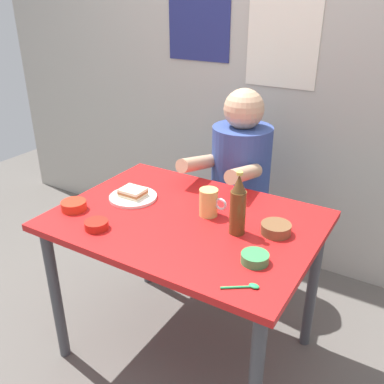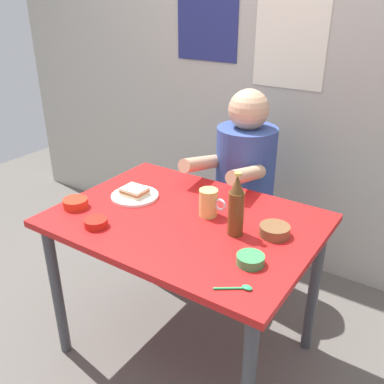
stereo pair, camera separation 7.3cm
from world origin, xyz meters
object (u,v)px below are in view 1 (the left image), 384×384
at_px(person_seated, 240,164).
at_px(dip_bowl_green, 255,258).
at_px(plate_orange, 133,197).
at_px(stool, 238,230).
at_px(beer_mug, 209,202).
at_px(dining_table, 186,236).
at_px(sandwich, 133,192).
at_px(beer_bottle, 238,206).

bearing_deg(person_seated, dip_bowl_green, -61.36).
height_order(person_seated, plate_orange, person_seated).
xyz_separation_m(stool, person_seated, (0.00, -0.01, 0.42)).
relative_size(person_seated, beer_mug, 5.71).
bearing_deg(stool, person_seated, -90.00).
distance_m(dining_table, stool, 0.70).
bearing_deg(dining_table, dip_bowl_green, -21.79).
height_order(plate_orange, sandwich, sandwich).
xyz_separation_m(dining_table, beer_mug, (0.07, 0.07, 0.15)).
relative_size(sandwich, dip_bowl_green, 1.10).
distance_m(dining_table, sandwich, 0.33).
relative_size(sandwich, beer_bottle, 0.42).
relative_size(stool, dip_bowl_green, 4.50).
xyz_separation_m(person_seated, beer_bottle, (0.28, -0.62, 0.09)).
xyz_separation_m(plate_orange, sandwich, (0.00, 0.00, 0.02)).
distance_m(sandwich, dip_bowl_green, 0.71).
distance_m(plate_orange, dip_bowl_green, 0.71).
xyz_separation_m(dining_table, person_seated, (-0.04, 0.62, 0.12)).
xyz_separation_m(dining_table, sandwich, (-0.31, 0.03, 0.13)).
bearing_deg(sandwich, stool, 66.07).
bearing_deg(beer_bottle, stool, 113.88).
bearing_deg(beer_bottle, person_seated, 114.27).
bearing_deg(dining_table, beer_bottle, 0.75).
relative_size(dining_table, stool, 2.44).
bearing_deg(plate_orange, dip_bowl_green, -14.81).
bearing_deg(sandwich, dining_table, -5.47).
height_order(person_seated, beer_bottle, person_seated).
bearing_deg(person_seated, plate_orange, -114.34).
distance_m(beer_mug, dip_bowl_green, 0.38).
xyz_separation_m(beer_bottle, dip_bowl_green, (0.14, -0.16, -0.10)).
bearing_deg(person_seated, beer_bottle, -65.73).
relative_size(dining_table, plate_orange, 5.00).
relative_size(dining_table, sandwich, 10.00).
bearing_deg(dip_bowl_green, plate_orange, 165.19).
distance_m(stool, person_seated, 0.42).
bearing_deg(person_seated, sandwich, -114.34).
xyz_separation_m(dining_table, stool, (-0.04, 0.63, -0.30)).
xyz_separation_m(dining_table, beer_bottle, (0.24, 0.00, 0.21)).
bearing_deg(beer_mug, sandwich, -173.74).
bearing_deg(dip_bowl_green, beer_bottle, 132.70).
bearing_deg(plate_orange, sandwich, 3.58).
distance_m(dining_table, person_seated, 0.63).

